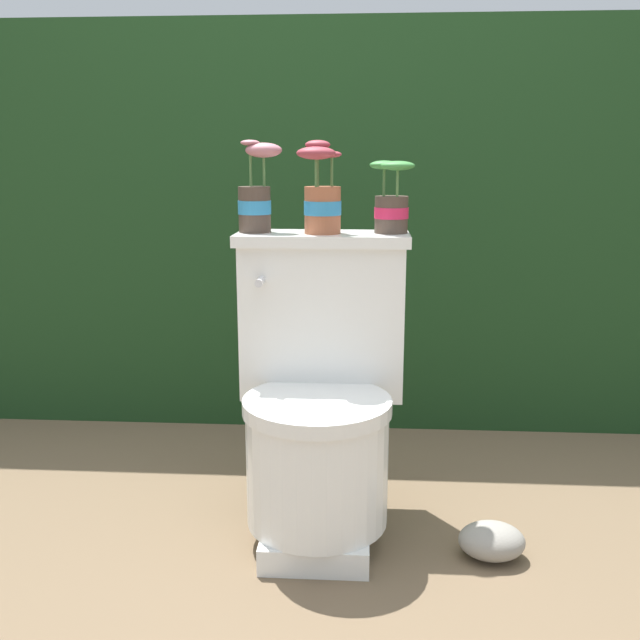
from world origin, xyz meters
TOP-DOWN VIEW (x-y plane):
  - ground_plane at (0.00, 0.00)m, footprint 12.00×12.00m
  - hedge_backdrop at (0.00, 1.14)m, footprint 4.20×0.70m
  - toilet at (0.03, 0.06)m, footprint 0.46×0.50m
  - potted_plant_left at (-0.15, 0.19)m, footprint 0.12×0.09m
  - potted_plant_midleft at (0.02, 0.17)m, footprint 0.11×0.11m
  - potted_plant_middle at (0.21, 0.19)m, footprint 0.12×0.11m
  - garden_stone at (0.47, -0.07)m, footprint 0.17×0.13m

SIDE VIEW (x-z plane):
  - ground_plane at x=0.00m, z-range 0.00..0.00m
  - garden_stone at x=0.47m, z-range 0.00..0.09m
  - toilet at x=0.03m, z-range -0.04..0.75m
  - hedge_backdrop at x=0.00m, z-range 0.00..1.44m
  - potted_plant_middle at x=0.21m, z-range 0.77..0.95m
  - potted_plant_midleft at x=0.02m, z-range 0.76..1.00m
  - potted_plant_left at x=-0.15m, z-range 0.76..1.00m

